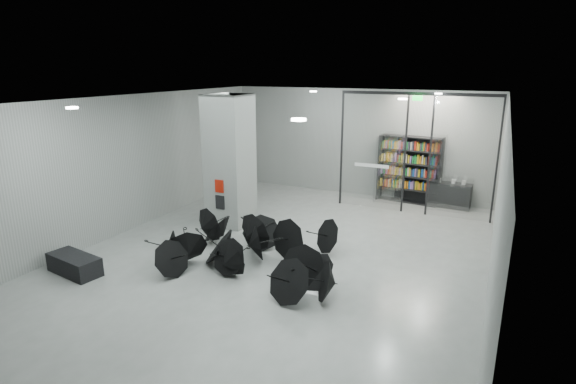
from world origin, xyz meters
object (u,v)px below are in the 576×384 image
at_px(column, 230,161).
at_px(bookshelf, 409,170).
at_px(bench, 74,264).
at_px(shop_counter, 449,195).
at_px(umbrella_cluster, 251,253).

bearing_deg(column, bookshelf, 46.16).
distance_m(bench, shop_counter, 12.02).
xyz_separation_m(column, bookshelf, (4.56, 4.75, -0.80)).
height_order(bookshelf, umbrella_cluster, bookshelf).
bearing_deg(shop_counter, column, -137.19).
distance_m(column, umbrella_cluster, 3.65).
bearing_deg(umbrella_cluster, bookshelf, 71.11).
bearing_deg(bench, column, 81.55).
relative_size(bookshelf, shop_counter, 1.69).
bearing_deg(bench, bookshelf, 66.31).
xyz_separation_m(bench, shop_counter, (7.46, 9.42, 0.20)).
xyz_separation_m(bench, bookshelf, (6.02, 9.44, 0.98)).
bearing_deg(column, umbrella_cluster, -49.45).
height_order(bench, shop_counter, shop_counter).
xyz_separation_m(column, bench, (-1.46, -4.69, -1.77)).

